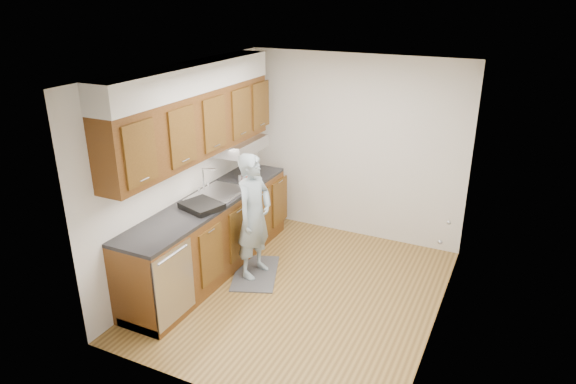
% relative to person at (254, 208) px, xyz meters
% --- Properties ---
extents(floor, '(3.50, 3.50, 0.00)m').
position_rel_person_xyz_m(floor, '(0.67, -0.14, -0.88)').
color(floor, olive).
rests_on(floor, ground).
extents(ceiling, '(3.50, 3.50, 0.00)m').
position_rel_person_xyz_m(ceiling, '(0.67, -0.14, 1.62)').
color(ceiling, white).
rests_on(ceiling, wall_left).
extents(wall_left, '(0.02, 3.50, 2.50)m').
position_rel_person_xyz_m(wall_left, '(-0.83, -0.14, 0.37)').
color(wall_left, silver).
rests_on(wall_left, floor).
extents(wall_right, '(0.02, 3.50, 2.50)m').
position_rel_person_xyz_m(wall_right, '(2.17, -0.14, 0.37)').
color(wall_right, silver).
rests_on(wall_right, floor).
extents(wall_back, '(3.00, 0.02, 2.50)m').
position_rel_person_xyz_m(wall_back, '(0.67, 1.61, 0.37)').
color(wall_back, silver).
rests_on(wall_back, floor).
extents(counter, '(0.64, 2.80, 1.30)m').
position_rel_person_xyz_m(counter, '(-0.53, -0.14, -0.39)').
color(counter, brown).
rests_on(counter, floor).
extents(upper_cabinets, '(0.47, 2.80, 1.21)m').
position_rel_person_xyz_m(upper_cabinets, '(-0.66, -0.09, 1.07)').
color(upper_cabinets, brown).
rests_on(upper_cabinets, wall_left).
extents(closet_door, '(0.02, 1.22, 2.05)m').
position_rel_person_xyz_m(closet_door, '(2.16, 0.16, 0.15)').
color(closet_door, white).
rests_on(closet_door, wall_right).
extents(floor_mat, '(0.78, 0.99, 0.02)m').
position_rel_person_xyz_m(floor_mat, '(0.00, 0.00, -0.87)').
color(floor_mat, '#555658').
rests_on(floor_mat, floor).
extents(person, '(0.46, 0.65, 1.72)m').
position_rel_person_xyz_m(person, '(0.00, 0.00, 0.00)').
color(person, '#899CA7').
rests_on(person, floor_mat).
extents(soap_bottle_a, '(0.11, 0.11, 0.24)m').
position_rel_person_xyz_m(soap_bottle_a, '(-0.48, 0.62, 0.18)').
color(soap_bottle_a, silver).
rests_on(soap_bottle_a, counter).
extents(soap_bottle_b, '(0.11, 0.11, 0.18)m').
position_rel_person_xyz_m(soap_bottle_b, '(-0.51, 0.67, 0.15)').
color(soap_bottle_b, silver).
rests_on(soap_bottle_b, counter).
extents(soap_bottle_c, '(0.16, 0.16, 0.15)m').
position_rel_person_xyz_m(soap_bottle_c, '(-0.51, 0.86, 0.14)').
color(soap_bottle_c, silver).
rests_on(soap_bottle_c, counter).
extents(soda_can, '(0.06, 0.06, 0.11)m').
position_rel_person_xyz_m(soda_can, '(-0.35, 0.48, 0.12)').
color(soda_can, '#A82F1C').
rests_on(soda_can, counter).
extents(steel_can, '(0.06, 0.06, 0.10)m').
position_rel_person_xyz_m(steel_can, '(-0.47, 0.49, 0.11)').
color(steel_can, '#A5A5AA').
rests_on(steel_can, counter).
extents(dish_rack, '(0.52, 0.47, 0.07)m').
position_rel_person_xyz_m(dish_rack, '(-0.45, -0.39, 0.10)').
color(dish_rack, black).
rests_on(dish_rack, counter).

